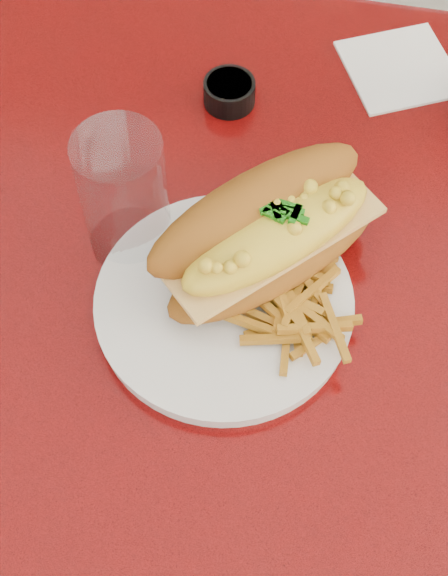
% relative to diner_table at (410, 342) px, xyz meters
% --- Properties ---
extents(ground, '(8.00, 8.00, 0.00)m').
position_rel_diner_table_xyz_m(ground, '(0.00, 0.00, -0.61)').
color(ground, silver).
rests_on(ground, ground).
extents(diner_table, '(1.23, 0.83, 0.77)m').
position_rel_diner_table_xyz_m(diner_table, '(0.00, 0.00, 0.00)').
color(diner_table, '#B50C0B').
rests_on(diner_table, ground).
extents(booth_bench_far, '(1.20, 0.51, 0.90)m').
position_rel_diner_table_xyz_m(booth_bench_far, '(0.00, 0.81, -0.32)').
color(booth_bench_far, '#A00A13').
rests_on(booth_bench_far, ground).
extents(dinner_plate, '(0.32, 0.32, 0.02)m').
position_rel_diner_table_xyz_m(dinner_plate, '(-0.21, -0.09, 0.17)').
color(dinner_plate, silver).
rests_on(dinner_plate, diner_table).
extents(mac_hoagie, '(0.25, 0.26, 0.11)m').
position_rel_diner_table_xyz_m(mac_hoagie, '(-0.17, -0.03, 0.22)').
color(mac_hoagie, '#915417').
rests_on(mac_hoagie, dinner_plate).
extents(fries_pile, '(0.13, 0.12, 0.03)m').
position_rel_diner_table_xyz_m(fries_pile, '(-0.15, -0.09, 0.19)').
color(fries_pile, orange).
rests_on(fries_pile, dinner_plate).
extents(fork, '(0.09, 0.14, 0.00)m').
position_rel_diner_table_xyz_m(fork, '(-0.16, -0.04, 0.18)').
color(fork, silver).
rests_on(fork, dinner_plate).
extents(sauce_cup_left, '(0.07, 0.07, 0.03)m').
position_rel_diner_table_xyz_m(sauce_cup_left, '(-0.25, 0.18, 0.18)').
color(sauce_cup_left, black).
rests_on(sauce_cup_left, diner_table).
extents(water_tumbler, '(0.09, 0.09, 0.15)m').
position_rel_diner_table_xyz_m(water_tumbler, '(-0.32, -0.03, 0.24)').
color(water_tumbler, '#A6C0D6').
rests_on(water_tumbler, diner_table).
extents(paper_napkin, '(0.17, 0.17, 0.00)m').
position_rel_diner_table_xyz_m(paper_napkin, '(-0.07, 0.27, 0.16)').
color(paper_napkin, white).
rests_on(paper_napkin, diner_table).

